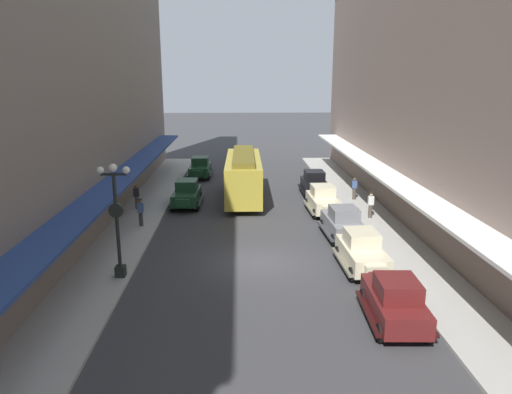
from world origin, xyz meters
The scene contains 18 objects.
ground_plane centered at (0.00, 0.00, 0.00)m, with size 200.00×200.00×0.00m, color #38383A.
sidewalk_left centered at (-7.50, 0.00, 0.07)m, with size 3.00×60.00×0.15m, color #A8A59E.
sidewalk_right centered at (7.50, 0.00, 0.07)m, with size 3.00×60.00×0.15m, color #A8A59E.
building_row_right centered at (10.23, 0.00, 9.02)m, with size 4.30×60.00×18.05m.
parked_car_0 centered at (-4.52, 20.62, 0.94)m, with size 2.25×4.30×1.84m.
parked_car_1 centered at (4.67, -6.23, 0.94)m, with size 2.29×4.31×1.84m.
parked_car_2 centered at (4.76, -1.09, 0.94)m, with size 2.22×4.29×1.84m.
parked_car_3 centered at (4.81, 3.49, 0.94)m, with size 2.30×4.32×1.84m.
parked_car_4 centered at (-4.71, 10.72, 0.94)m, with size 2.22×4.29×1.84m.
parked_car_5 centered at (4.80, 13.68, 0.94)m, with size 2.17×4.27×1.84m.
parked_car_6 centered at (4.59, 8.59, 0.94)m, with size 2.27×4.31×1.84m.
streetcar centered at (-0.69, 12.47, 1.90)m, with size 2.62×9.63×3.46m.
lamp_post_with_clock centered at (-6.40, -1.88, 2.99)m, with size 1.42×0.44×5.16m.
fire_hydrant centered at (6.35, 6.35, 0.56)m, with size 0.24×0.24×0.82m.
pedestrian_0 centered at (7.32, 6.89, 1.01)m, with size 0.36×0.28×1.67m.
pedestrian_1 centered at (-6.95, 5.69, 1.01)m, with size 0.36×0.28×1.67m.
pedestrian_2 centered at (-7.98, 9.59, 0.99)m, with size 0.36×0.24×1.64m.
pedestrian_3 centered at (7.40, 11.61, 1.01)m, with size 0.36×0.28×1.67m.
Camera 1 is at (-1.04, -22.20, 8.92)m, focal length 33.65 mm.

